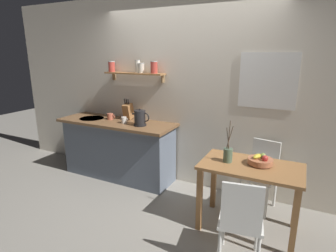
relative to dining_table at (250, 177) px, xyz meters
The scene contains 13 objects.
ground_plane 1.25m from the dining_table, behind, with size 14.00×14.00×0.00m, color gray.
back_wall 1.38m from the dining_table, 137.86° to the left, with size 6.80×0.11×2.70m.
kitchen_counter 2.13m from the dining_table, 167.59° to the left, with size 1.83×0.63×0.91m.
wall_shelf 2.20m from the dining_table, 161.05° to the left, with size 0.96×0.20×0.31m.
dining_table is the anchor object (origin of this frame).
dining_chair_near 0.63m from the dining_table, 86.07° to the right, with size 0.45×0.49×0.89m.
dining_chair_far 0.57m from the dining_table, 84.86° to the left, with size 0.45×0.47×0.85m.
fruit_bowl 0.21m from the dining_table, 34.61° to the left, with size 0.26×0.26×0.13m.
twig_vase 0.33m from the dining_table, behind, with size 0.10×0.10×0.46m.
electric_kettle 1.70m from the dining_table, 166.75° to the left, with size 0.27×0.18×0.24m.
knife_block 2.10m from the dining_table, 162.82° to the left, with size 0.11×0.18×0.33m.
coffee_mug_by_sink 2.29m from the dining_table, 167.57° to the left, with size 0.13×0.09×0.09m.
coffee_mug_spare 1.96m from the dining_table, 168.45° to the left, with size 0.12×0.08×0.09m.
Camera 1 is at (1.48, -2.90, 1.90)m, focal length 29.02 mm.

